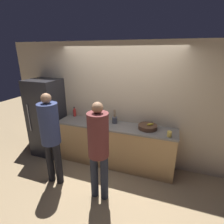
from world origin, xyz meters
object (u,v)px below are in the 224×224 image
at_px(refrigerator, 47,118).
at_px(cup_red, 89,120).
at_px(cup_yellow, 169,134).
at_px(person_left, 50,133).
at_px(utensil_crock, 115,120).
at_px(fruit_bowl, 148,127).
at_px(person_center, 98,145).
at_px(bottle_clear, 100,123).
at_px(bottle_amber, 102,119).
at_px(bottle_red, 75,113).

distance_m(refrigerator, cup_red, 1.07).
bearing_deg(cup_yellow, person_left, -159.29).
relative_size(person_left, cup_red, 22.03).
bearing_deg(utensil_crock, fruit_bowl, -5.02).
xyz_separation_m(cup_yellow, cup_red, (-1.70, 0.17, -0.01)).
distance_m(person_center, bottle_clear, 0.92).
height_order(bottle_clear, cup_yellow, bottle_clear).
height_order(person_center, bottle_amber, person_center).
distance_m(fruit_bowl, utensil_crock, 0.71).
bearing_deg(bottle_amber, person_left, -121.18).
height_order(bottle_red, cup_yellow, bottle_red).
bearing_deg(refrigerator, utensil_crock, 5.49).
height_order(refrigerator, bottle_amber, refrigerator).
relative_size(person_left, bottle_clear, 12.44).
bearing_deg(utensil_crock, cup_red, -170.02).
height_order(utensil_crock, cup_yellow, utensil_crock).
distance_m(person_left, cup_red, 0.97).
bearing_deg(refrigerator, cup_yellow, -2.29).
bearing_deg(bottle_clear, refrigerator, 177.11).
relative_size(refrigerator, fruit_bowl, 4.86).
distance_m(refrigerator, person_left, 1.17).
distance_m(person_left, utensil_crock, 1.33).
distance_m(fruit_bowl, cup_yellow, 0.47).
bearing_deg(person_left, refrigerator, 132.23).
distance_m(person_left, person_center, 0.95).
relative_size(bottle_red, cup_red, 2.86).
height_order(bottle_amber, cup_yellow, bottle_amber).
bearing_deg(refrigerator, person_left, -47.77).
bearing_deg(cup_yellow, utensil_crock, 166.64).
height_order(refrigerator, bottle_clear, refrigerator).
bearing_deg(bottle_red, bottle_clear, -21.51).
distance_m(bottle_amber, cup_red, 0.29).
bearing_deg(cup_red, bottle_amber, 6.99).
height_order(refrigerator, cup_yellow, refrigerator).
relative_size(fruit_bowl, bottle_amber, 1.95).
xyz_separation_m(refrigerator, bottle_clear, (1.40, -0.07, 0.09)).
bearing_deg(bottle_amber, cup_red, -173.01).
bearing_deg(person_left, person_center, -3.78).
height_order(utensil_crock, cup_red, utensil_crock).
height_order(person_left, person_center, person_left).
xyz_separation_m(bottle_amber, cup_yellow, (1.41, -0.20, -0.02)).
relative_size(refrigerator, bottle_amber, 9.48).
bearing_deg(cup_red, bottle_red, 158.32).
relative_size(utensil_crock, bottle_red, 1.32).
bearing_deg(utensil_crock, cup_yellow, -13.36).
xyz_separation_m(person_left, bottle_red, (-0.17, 1.10, -0.01)).
relative_size(utensil_crock, cup_yellow, 2.90).
distance_m(bottle_red, cup_yellow, 2.19).
relative_size(person_center, bottle_clear, 12.14).
xyz_separation_m(fruit_bowl, bottle_red, (-1.74, 0.15, 0.05)).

